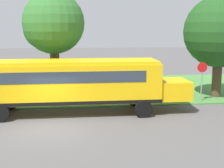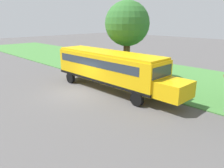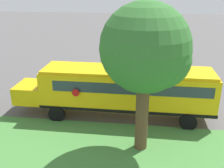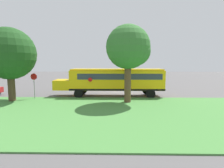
# 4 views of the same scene
# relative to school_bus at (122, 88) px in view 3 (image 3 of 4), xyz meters

# --- Properties ---
(ground_plane) EXTENTS (120.00, 120.00, 0.00)m
(ground_plane) POSITION_rel_school_bus_xyz_m (2.79, -1.21, -1.92)
(ground_plane) COLOR #565454
(school_bus) EXTENTS (2.84, 12.42, 3.16)m
(school_bus) POSITION_rel_school_bus_xyz_m (0.00, 0.00, 0.00)
(school_bus) COLOR yellow
(school_bus) RESTS_ON ground
(oak_tree_beside_bus) EXTENTS (4.14, 4.14, 7.39)m
(oak_tree_beside_bus) POSITION_rel_school_bus_xyz_m (-3.52, -1.45, 3.25)
(oak_tree_beside_bus) COLOR brown
(oak_tree_beside_bus) RESTS_ON ground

